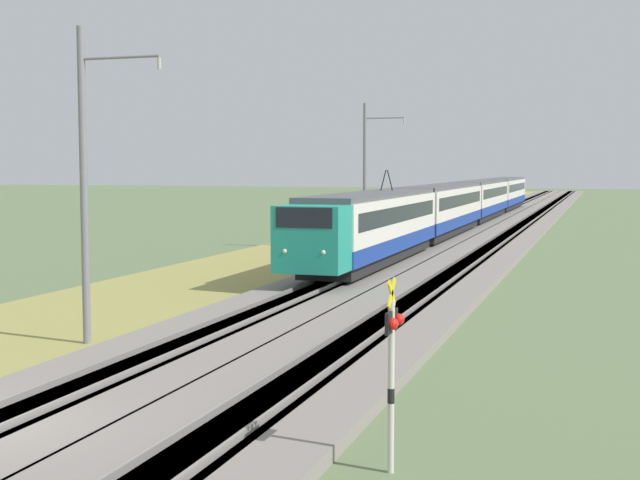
# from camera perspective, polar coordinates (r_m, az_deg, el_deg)

# --- Properties ---
(ballast_main) EXTENTS (240.00, 4.40, 0.30)m
(ballast_main) POSITION_cam_1_polar(r_m,az_deg,el_deg) (64.52, 8.07, 0.27)
(ballast_main) COLOR gray
(ballast_main) RESTS_ON ground
(ballast_adjacent) EXTENTS (240.00, 4.40, 0.30)m
(ballast_adjacent) POSITION_cam_1_polar(r_m,az_deg,el_deg) (63.93, 11.89, 0.17)
(ballast_adjacent) COLOR gray
(ballast_adjacent) RESTS_ON ground
(track_main) EXTENTS (240.00, 1.57, 0.45)m
(track_main) POSITION_cam_1_polar(r_m,az_deg,el_deg) (64.52, 8.07, 0.28)
(track_main) COLOR #4C4238
(track_main) RESTS_ON ground
(track_adjacent) EXTENTS (240.00, 1.57, 0.45)m
(track_adjacent) POSITION_cam_1_polar(r_m,az_deg,el_deg) (63.93, 11.89, 0.18)
(track_adjacent) COLOR #4C4238
(track_adjacent) RESTS_ON ground
(grass_verge) EXTENTS (240.00, 8.68, 0.12)m
(grass_verge) POSITION_cam_1_polar(r_m,az_deg,el_deg) (65.72, 3.17, 0.31)
(grass_verge) COLOR #99934C
(grass_verge) RESTS_ON ground
(passenger_train) EXTENTS (79.56, 2.85, 4.94)m
(passenger_train) POSITION_cam_1_polar(r_m,az_deg,el_deg) (72.73, 9.22, 2.45)
(passenger_train) COLOR teal
(passenger_train) RESTS_ON ground
(crossing_signal_far) EXTENTS (0.70, 0.23, 3.28)m
(crossing_signal_far) POSITION_cam_1_polar(r_m,az_deg,el_deg) (14.89, 4.64, -7.36)
(crossing_signal_far) COLOR beige
(crossing_signal_far) RESTS_ON ground
(catenary_mast_near) EXTENTS (0.22, 2.56, 8.96)m
(catenary_mast_near) POSITION_cam_1_polar(r_m,az_deg,el_deg) (25.69, -14.77, 3.49)
(catenary_mast_near) COLOR slate
(catenary_mast_near) RESTS_ON ground
(catenary_mast_mid) EXTENTS (0.22, 2.56, 8.90)m
(catenary_mast_mid) POSITION_cam_1_polar(r_m,az_deg,el_deg) (53.79, 2.94, 4.17)
(catenary_mast_mid) COLOR slate
(catenary_mast_mid) RESTS_ON ground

